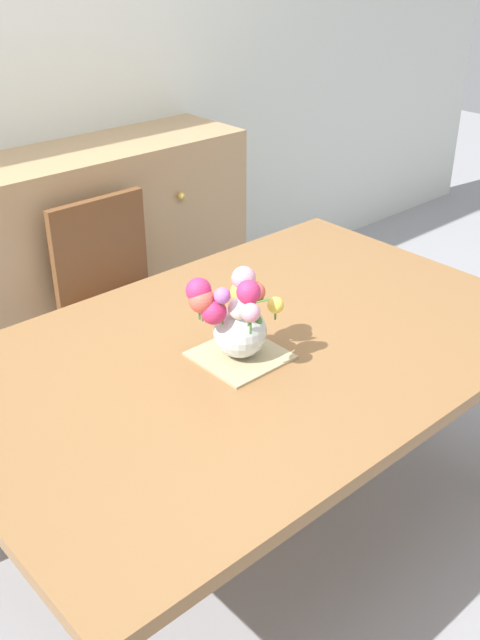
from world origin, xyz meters
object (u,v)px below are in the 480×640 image
Objects in this scene: dining_table at (254,365)px; chair_far at (119,296)px; dresser at (100,257)px; flower_vase at (236,317)px.

dining_table is 1.99× the size of chair_far.
dresser is at bearing 78.13° from dining_table.
dresser is 5.31× the size of flower_vase.
chair_far is at bearing -112.20° from dresser.
flower_vase is (-0.37, -1.35, 0.38)m from dresser.
chair_far is at bearing 83.09° from dining_table.
chair_far reaches higher than dining_table.
dresser is (0.17, 0.41, -0.02)m from chair_far.
dining_table is 6.77× the size of flower_vase.
flower_vase is at bearing -105.34° from dresser.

